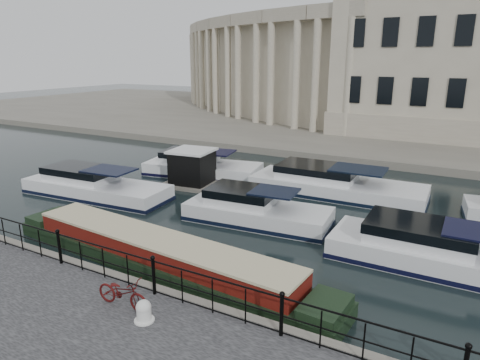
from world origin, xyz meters
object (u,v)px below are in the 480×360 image
(mooring_bollard, at_px, (144,311))
(narrowboat, at_px, (158,259))
(bicycle, at_px, (123,292))
(harbour_hut, at_px, (192,169))

(mooring_bollard, bearing_deg, narrowboat, 124.30)
(bicycle, relative_size, narrowboat, 0.12)
(bicycle, bearing_deg, narrowboat, 21.03)
(narrowboat, bearing_deg, bicycle, -62.69)
(harbour_hut, bearing_deg, mooring_bollard, -66.59)
(harbour_hut, bearing_deg, bicycle, -69.58)
(bicycle, bearing_deg, mooring_bollard, -105.50)
(mooring_bollard, xyz_separation_m, narrowboat, (-2.22, 3.26, -0.47))
(bicycle, bearing_deg, harbour_hut, 24.91)
(narrowboat, bearing_deg, harbour_hut, 122.45)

